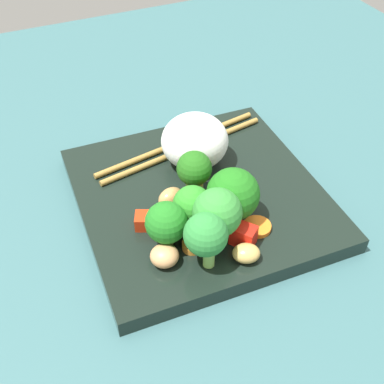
# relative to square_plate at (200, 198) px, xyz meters

# --- Properties ---
(ground_plane) EXTENTS (1.10, 1.10, 0.02)m
(ground_plane) POSITION_rel_square_plate_xyz_m (0.00, 0.00, -0.02)
(ground_plane) COLOR #335D60
(square_plate) EXTENTS (0.27, 0.27, 0.02)m
(square_plate) POSITION_rel_square_plate_xyz_m (0.00, 0.00, 0.00)
(square_plate) COLOR black
(square_plate) RESTS_ON ground_plane
(rice_mound) EXTENTS (0.09, 0.09, 0.06)m
(rice_mound) POSITION_rel_square_plate_xyz_m (0.05, -0.02, 0.04)
(rice_mound) COLOR white
(rice_mound) RESTS_ON square_plate
(broccoli_floret_0) EXTENTS (0.04, 0.04, 0.05)m
(broccoli_floret_0) POSITION_rel_square_plate_xyz_m (-0.05, 0.03, 0.04)
(broccoli_floret_0) COLOR #6BB151
(broccoli_floret_0) RESTS_ON square_plate
(broccoli_floret_1) EXTENTS (0.05, 0.05, 0.07)m
(broccoli_floret_1) POSITION_rel_square_plate_xyz_m (-0.07, 0.02, 0.05)
(broccoli_floret_1) COLOR #619E4A
(broccoli_floret_1) RESTS_ON square_plate
(broccoli_floret_2) EXTENTS (0.05, 0.05, 0.06)m
(broccoli_floret_2) POSITION_rel_square_plate_xyz_m (-0.05, -0.01, 0.04)
(broccoli_floret_2) COLOR #72A255
(broccoli_floret_2) RESTS_ON square_plate
(broccoli_floret_3) EXTENTS (0.04, 0.04, 0.05)m
(broccoli_floret_3) POSITION_rel_square_plate_xyz_m (-0.06, 0.06, 0.04)
(broccoli_floret_3) COLOR #5A943F
(broccoli_floret_3) RESTS_ON square_plate
(broccoli_floret_4) EXTENTS (0.04, 0.04, 0.06)m
(broccoli_floret_4) POSITION_rel_square_plate_xyz_m (-0.01, 0.01, 0.05)
(broccoli_floret_4) COLOR #70A347
(broccoli_floret_4) RESTS_ON square_plate
(broccoli_floret_5) EXTENTS (0.04, 0.04, 0.06)m
(broccoli_floret_5) POSITION_rel_square_plate_xyz_m (-0.09, 0.04, 0.05)
(broccoli_floret_5) COLOR #83C158
(broccoli_floret_5) RESTS_ON square_plate
(carrot_slice_0) EXTENTS (0.04, 0.04, 0.01)m
(carrot_slice_0) POSITION_rel_square_plate_xyz_m (-0.08, -0.03, 0.01)
(carrot_slice_0) COLOR orange
(carrot_slice_0) RESTS_ON square_plate
(carrot_slice_1) EXTENTS (0.03, 0.03, 0.01)m
(carrot_slice_1) POSITION_rel_square_plate_xyz_m (-0.07, 0.04, 0.01)
(carrot_slice_1) COLOR orange
(carrot_slice_1) RESTS_ON square_plate
(carrot_slice_2) EXTENTS (0.03, 0.03, 0.01)m
(carrot_slice_2) POSITION_rel_square_plate_xyz_m (-0.02, -0.02, 0.01)
(carrot_slice_2) COLOR orange
(carrot_slice_2) RESTS_ON square_plate
(pepper_chunk_0) EXTENTS (0.02, 0.02, 0.02)m
(pepper_chunk_0) POSITION_rel_square_plate_xyz_m (-0.04, 0.05, 0.02)
(pepper_chunk_0) COLOR red
(pepper_chunk_0) RESTS_ON square_plate
(pepper_chunk_1) EXTENTS (0.03, 0.03, 0.02)m
(pepper_chunk_1) POSITION_rel_square_plate_xyz_m (-0.09, -0.01, 0.02)
(pepper_chunk_1) COLOR red
(pepper_chunk_1) RESTS_ON square_plate
(pepper_chunk_2) EXTENTS (0.03, 0.03, 0.02)m
(pepper_chunk_2) POSITION_rel_square_plate_xyz_m (-0.03, 0.07, 0.02)
(pepper_chunk_2) COLOR red
(pepper_chunk_2) RESTS_ON square_plate
(pepper_chunk_3) EXTENTS (0.03, 0.03, 0.02)m
(pepper_chunk_3) POSITION_rel_square_plate_xyz_m (-0.04, 0.01, 0.02)
(pepper_chunk_3) COLOR red
(pepper_chunk_3) RESTS_ON square_plate
(chicken_piece_0) EXTENTS (0.03, 0.03, 0.02)m
(chicken_piece_0) POSITION_rel_square_plate_xyz_m (-0.01, 0.04, 0.02)
(chicken_piece_0) COLOR tan
(chicken_piece_0) RESTS_ON square_plate
(chicken_piece_1) EXTENTS (0.03, 0.03, 0.02)m
(chicken_piece_1) POSITION_rel_square_plate_xyz_m (-0.11, -0.00, 0.02)
(chicken_piece_1) COLOR tan
(chicken_piece_1) RESTS_ON square_plate
(chicken_piece_4) EXTENTS (0.03, 0.03, 0.02)m
(chicken_piece_4) POSITION_rel_square_plate_xyz_m (-0.08, 0.07, 0.02)
(chicken_piece_4) COLOR tan
(chicken_piece_4) RESTS_ON square_plate
(chopstick_pair) EXTENTS (0.06, 0.23, 0.01)m
(chopstick_pair) POSITION_rel_square_plate_xyz_m (0.08, -0.01, 0.01)
(chopstick_pair) COLOR olive
(chopstick_pair) RESTS_ON square_plate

